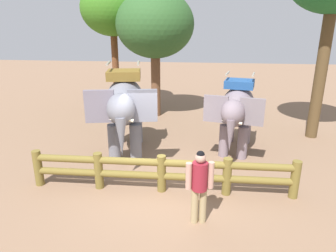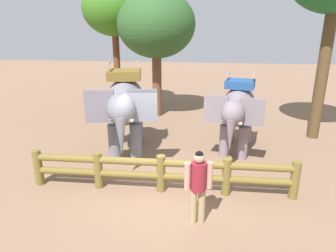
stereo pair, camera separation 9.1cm
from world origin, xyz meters
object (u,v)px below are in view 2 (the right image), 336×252
at_px(tourist_woman_in_black, 198,182).
at_px(tree_back_center, 114,10).
at_px(elephant_center, 238,109).
at_px(tree_far_right, 156,25).
at_px(log_fence, 161,171).
at_px(elephant_near_left, 125,105).

bearing_deg(tourist_woman_in_black, tree_back_center, 115.60).
xyz_separation_m(elephant_center, tourist_woman_in_black, (-1.19, -4.38, -0.54)).
height_order(tree_back_center, tree_far_right, tree_back_center).
distance_m(elephant_center, tourist_woman_in_black, 4.57).
height_order(elephant_center, tourist_woman_in_black, elephant_center).
xyz_separation_m(log_fence, elephant_center, (2.23, 3.08, 0.97)).
xyz_separation_m(log_fence, tourist_woman_in_black, (1.04, -1.30, 0.43)).
height_order(tourist_woman_in_black, tree_far_right, tree_far_right).
bearing_deg(log_fence, elephant_center, 54.02).
relative_size(elephant_near_left, elephant_center, 1.14).
bearing_deg(elephant_near_left, log_fence, -56.40).
bearing_deg(tree_far_right, tourist_woman_in_black, -74.75).
relative_size(tree_back_center, tree_far_right, 1.10).
bearing_deg(tree_back_center, tree_far_right, -26.51).
height_order(log_fence, tree_back_center, tree_back_center).
bearing_deg(elephant_center, tourist_woman_in_black, -105.24).
distance_m(elephant_center, tree_back_center, 8.72).
distance_m(elephant_near_left, tree_back_center, 7.22).
relative_size(log_fence, elephant_center, 2.18).
relative_size(elephant_near_left, tree_far_right, 0.64).
bearing_deg(elephant_center, elephant_near_left, -169.84).
relative_size(elephant_near_left, tourist_woman_in_black, 2.12).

